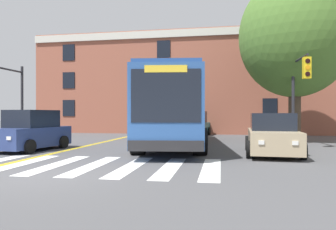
{
  "coord_description": "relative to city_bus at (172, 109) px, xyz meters",
  "views": [
    {
      "loc": [
        4.82,
        -7.92,
        1.65
      ],
      "look_at": [
        1.95,
        7.53,
        1.59
      ],
      "focal_mm": 35.0,
      "sensor_mm": 36.0,
      "label": 1
    }
  ],
  "objects": [
    {
      "name": "crosswalk",
      "position": [
        -2.65,
        -6.7,
        -1.91
      ],
      "size": [
        10.6,
        4.32,
        0.01
      ],
      "color": "white",
      "rests_on": "ground"
    },
    {
      "name": "city_bus",
      "position": [
        0.0,
        0.0,
        0.0
      ],
      "size": [
        4.14,
        11.9,
        3.55
      ],
      "color": "#2D5699",
      "rests_on": "ground"
    },
    {
      "name": "traffic_light_overhead",
      "position": [
        -2.23,
        2.52,
        1.42
      ],
      "size": [
        0.34,
        3.18,
        4.94
      ],
      "color": "#28282D",
      "rests_on": "ground"
    },
    {
      "name": "car_navy_near_lane",
      "position": [
        -5.94,
        -3.04,
        -1.08
      ],
      "size": [
        2.24,
        3.95,
        1.82
      ],
      "color": "navy",
      "rests_on": "ground"
    },
    {
      "name": "ground_plane",
      "position": [
        -1.98,
        -8.55,
        -1.91
      ],
      "size": [
        120.0,
        120.0,
        0.0
      ],
      "primitive_type": "plane",
      "color": "#4C4C4F"
    },
    {
      "name": "lane_line_yellow_outer",
      "position": [
        -4.25,
        7.3,
        -1.91
      ],
      "size": [
        0.12,
        36.0,
        0.01
      ],
      "primitive_type": "cube",
      "color": "gold",
      "rests_on": "ground"
    },
    {
      "name": "traffic_light_near_corner",
      "position": [
        6.32,
        0.93,
        1.29
      ],
      "size": [
        0.42,
        2.63,
        4.92
      ],
      "color": "#28282D",
      "rests_on": "ground"
    },
    {
      "name": "lane_line_yellow_inner",
      "position": [
        -4.41,
        7.3,
        -1.91
      ],
      "size": [
        0.12,
        36.0,
        0.01
      ],
      "primitive_type": "cube",
      "color": "gold",
      "rests_on": "ground"
    },
    {
      "name": "car_tan_far_lane",
      "position": [
        4.58,
        -2.65,
        -1.14
      ],
      "size": [
        2.22,
        4.46,
        1.68
      ],
      "color": "tan",
      "rests_on": "ground"
    },
    {
      "name": "traffic_light_far_corner",
      "position": [
        -9.75,
        -0.02,
        1.24
      ],
      "size": [
        0.35,
        4.24,
        4.59
      ],
      "color": "#28282D",
      "rests_on": "ground"
    },
    {
      "name": "building_facade",
      "position": [
        1.79,
        13.67,
        2.38
      ],
      "size": [
        31.41,
        7.92,
        8.58
      ],
      "color": "#9E5642",
      "rests_on": "ground"
    },
    {
      "name": "car_teal_behind_bus",
      "position": [
        0.28,
        8.07,
        -1.07
      ],
      "size": [
        2.37,
        3.89,
        1.84
      ],
      "color": "#236B70",
      "rests_on": "ground"
    },
    {
      "name": "street_tree_curbside_large",
      "position": [
        6.72,
        4.13,
        4.39
      ],
      "size": [
        9.25,
        9.3,
        10.0
      ],
      "color": "#4C3D2D",
      "rests_on": "ground"
    }
  ]
}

